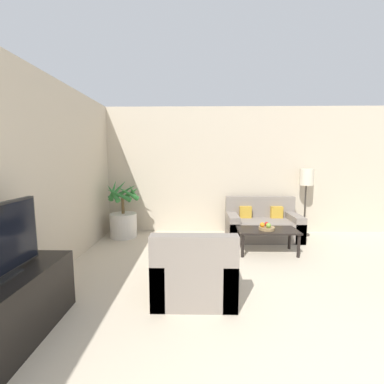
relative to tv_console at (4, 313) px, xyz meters
name	(u,v)px	position (x,y,z in m)	size (l,w,h in m)	color
wall_back	(252,171)	(2.83, 3.60, 1.05)	(7.87, 0.06, 2.70)	beige
wall_left	(11,183)	(-0.33, 0.66, 1.05)	(0.06, 7.43, 2.70)	beige
tv_console	(4,313)	(0.00, 0.00, 0.00)	(0.54, 1.37, 0.61)	black
potted_palm	(123,218)	(0.13, 3.13, 0.10)	(0.73, 0.73, 1.19)	beige
sofa_loveseat	(262,225)	(2.97, 3.11, -0.03)	(1.43, 0.78, 0.82)	gray
floor_lamp	(306,181)	(3.90, 3.32, 0.84)	(0.27, 0.27, 1.40)	#2D2823
coffee_table	(267,233)	(2.84, 2.27, 0.05)	(1.00, 0.50, 0.41)	black
fruit_bowl	(267,228)	(2.82, 2.25, 0.13)	(0.26, 0.26, 0.05)	#997A4C
apple_red	(267,224)	(2.84, 2.29, 0.20)	(0.07, 0.07, 0.07)	red
apple_green	(268,225)	(2.83, 2.18, 0.20)	(0.08, 0.08, 0.08)	olive
orange_fruit	(262,225)	(2.74, 2.23, 0.20)	(0.08, 0.08, 0.08)	orange
armchair	(194,275)	(1.61, 0.82, -0.03)	(0.92, 0.78, 0.83)	gray
ottoman	(190,255)	(1.54, 1.63, -0.11)	(0.59, 0.48, 0.40)	gray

